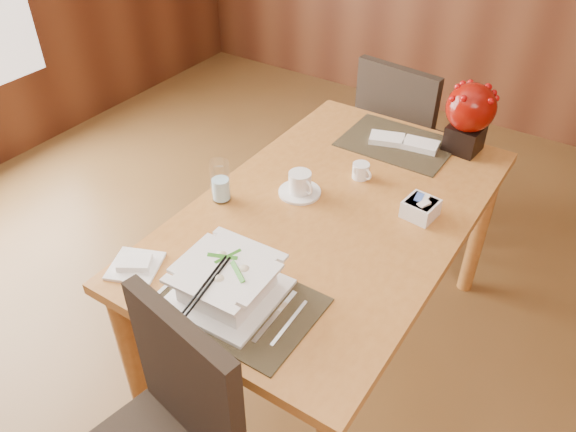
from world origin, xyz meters
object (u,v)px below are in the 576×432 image
Objects in this scene: creamer_jug at (361,171)px; sugar_caddy at (420,208)px; coffee_cup at (300,185)px; far_chair at (402,137)px; bread_plate at (135,266)px; dining_table at (331,230)px; soup_setting at (227,282)px; water_glass at (220,181)px; berry_decor at (470,114)px.

sugar_caddy reaches higher than creamer_jug.
coffee_cup is 0.99m from far_chair.
dining_table is at bearing 58.54° from bread_plate.
soup_setting is at bearing -115.27° from sugar_caddy.
bread_plate is (0.00, -0.43, -0.08)m from water_glass.
creamer_jug is at bearing 66.99° from bread_plate.
creamer_jug is (0.36, 0.41, -0.05)m from water_glass.
soup_setting is 0.33× the size of far_chair.
dining_table is 0.57m from soup_setting.
sugar_caddy is 0.71× the size of bread_plate.
bread_plate is (-0.32, -0.06, -0.05)m from soup_setting.
water_glass is at bearing -126.79° from berry_decor.
far_chair is at bearing 139.78° from berry_decor.
far_chair reaches higher than creamer_jug.
coffee_cup reaches higher than dining_table.
soup_setting reaches higher than bread_plate.
berry_decor is 0.63m from far_chair.
water_glass is 1.93× the size of creamer_jug.
dining_table is 9.49× the size of coffee_cup.
soup_setting is 0.33m from bread_plate.
soup_setting is 0.57m from coffee_cup.
creamer_jug is at bearing -121.81° from berry_decor.
water_glass is at bearing -109.52° from creamer_jug.
sugar_caddy reaches higher than bread_plate.
far_chair is (0.01, 0.96, -0.26)m from coffee_cup.
water_glass is 0.54m from creamer_jug.
dining_table is 1.59× the size of far_chair.
sugar_caddy is 0.98m from bread_plate.
dining_table is 0.72m from bread_plate.
bread_plate is at bearing 88.82° from far_chair.
water_glass is at bearing 85.75° from far_chair.
creamer_jug is (0.03, 0.78, -0.03)m from soup_setting.
berry_decor is 1.94× the size of bread_plate.
coffee_cup is at bearing -122.04° from berry_decor.
dining_table is at bearing 105.21° from far_chair.
dining_table is at bearing -110.61° from berry_decor.
coffee_cup is 0.26m from creamer_jug.
coffee_cup is at bearing -100.70° from creamer_jug.
far_chair is at bearing 116.10° from sugar_caddy.
coffee_cup is at bearing 173.01° from dining_table.
coffee_cup is 1.48× the size of sugar_caddy.
dining_table is at bearing -153.84° from sugar_caddy.
sugar_caddy is (0.32, 0.68, -0.03)m from soup_setting.
soup_setting is 1.55m from far_chair.
bread_plate is (-0.62, -1.26, -0.16)m from berry_decor.
far_chair is at bearing 98.08° from dining_table.
soup_setting is 2.88× the size of sugar_caddy.
soup_setting is 1.91× the size of water_glass.
bread_plate is at bearing -90.00° from water_glass.
bread_plate is (-0.64, -0.74, -0.03)m from sugar_caddy.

